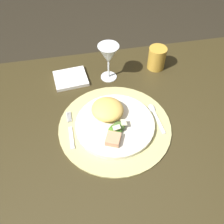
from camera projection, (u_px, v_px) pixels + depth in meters
ground_plane at (112, 204)px, 1.43m from camera, size 6.00×6.00×0.00m
dining_table at (111, 147)px, 0.98m from camera, size 1.27×0.81×0.75m
placemat at (115, 126)px, 0.85m from camera, size 0.38×0.38×0.01m
dinner_plate at (115, 124)px, 0.84m from camera, size 0.26×0.26×0.02m
pasta_serving at (108, 109)px, 0.84m from camera, size 0.15×0.15×0.05m
salad_greens at (117, 128)px, 0.80m from camera, size 0.06×0.06×0.03m
bread_piece at (113, 139)px, 0.78m from camera, size 0.06×0.06×0.02m
fork at (71, 131)px, 0.83m from camera, size 0.01×0.15×0.00m
spoon at (155, 114)px, 0.87m from camera, size 0.02×0.13×0.01m
napkin at (71, 78)px, 1.00m from camera, size 0.14×0.12×0.01m
wine_glass at (108, 56)px, 0.93m from camera, size 0.08×0.08×0.15m
amber_tumbler at (157, 58)px, 1.02m from camera, size 0.07×0.07×0.09m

